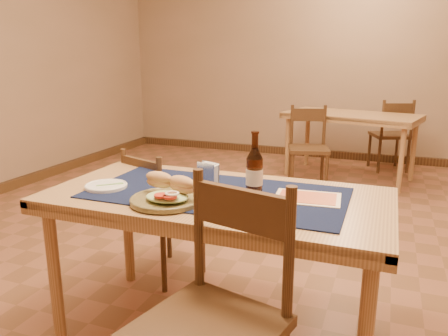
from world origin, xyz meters
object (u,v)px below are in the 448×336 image
(back_table, at_px, (351,121))
(beer_bottle, at_px, (254,172))
(sandwich_plate, at_px, (168,195))
(napkin_holder, at_px, (208,174))
(main_table, at_px, (217,210))
(chair_main_near, at_px, (215,318))
(chair_main_far, at_px, (161,212))

(back_table, xyz_separation_m, beer_bottle, (-0.15, -3.27, 0.20))
(sandwich_plate, relative_size, beer_bottle, 1.07)
(napkin_holder, bearing_deg, back_table, 82.51)
(main_table, distance_m, napkin_holder, 0.20)
(sandwich_plate, bearing_deg, back_table, 82.31)
(sandwich_plate, xyz_separation_m, napkin_holder, (0.06, 0.33, 0.02))
(chair_main_near, distance_m, beer_bottle, 0.72)
(back_table, relative_size, napkin_holder, 12.01)
(chair_main_near, xyz_separation_m, sandwich_plate, (-0.38, 0.38, 0.28))
(chair_main_far, bearing_deg, main_table, -38.52)
(sandwich_plate, xyz_separation_m, beer_bottle, (0.32, 0.24, 0.08))
(chair_main_far, xyz_separation_m, sandwich_plate, (0.41, -0.65, 0.36))
(back_table, height_order, napkin_holder, napkin_holder)
(beer_bottle, bearing_deg, chair_main_far, 150.54)
(chair_main_far, xyz_separation_m, chair_main_near, (0.79, -1.03, 0.07))
(beer_bottle, bearing_deg, main_table, -170.74)
(napkin_holder, bearing_deg, main_table, -52.16)
(sandwich_plate, distance_m, beer_bottle, 0.41)
(chair_main_near, bearing_deg, main_table, 111.36)
(back_table, bearing_deg, chair_main_near, -91.39)
(main_table, height_order, sandwich_plate, sandwich_plate)
(chair_main_near, bearing_deg, napkin_holder, 114.48)
(main_table, xyz_separation_m, chair_main_far, (-0.55, 0.44, -0.23))
(back_table, relative_size, chair_main_far, 1.89)
(napkin_holder, bearing_deg, chair_main_far, 145.07)
(back_table, relative_size, chair_main_near, 1.62)
(chair_main_near, height_order, napkin_holder, chair_main_near)
(back_table, xyz_separation_m, sandwich_plate, (-0.47, -3.51, 0.12))
(chair_main_far, bearing_deg, beer_bottle, -29.46)
(sandwich_plate, bearing_deg, chair_main_near, -45.36)
(main_table, relative_size, chair_main_far, 1.92)
(chair_main_far, bearing_deg, chair_main_near, -52.75)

